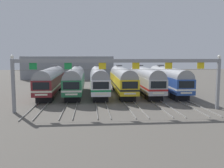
% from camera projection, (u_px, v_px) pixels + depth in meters
% --- Properties ---
extents(ground_plane, '(160.00, 160.00, 0.00)m').
position_uv_depth(ground_plane, '(111.00, 94.00, 45.41)').
color(ground_plane, '#5B564F').
extents(track_bed, '(22.26, 70.00, 0.15)m').
position_uv_depth(track_bed, '(105.00, 84.00, 62.23)').
color(track_bed, gray).
rests_on(track_bed, ground).
extents(commuter_train_maroon, '(2.88, 18.06, 5.05)m').
position_uv_depth(commuter_train_maroon, '(51.00, 80.00, 44.23)').
color(commuter_train_maroon, maroon).
rests_on(commuter_train_maroon, ground).
extents(commuter_train_green, '(2.88, 18.06, 5.05)m').
position_uv_depth(commuter_train_green, '(75.00, 80.00, 44.58)').
color(commuter_train_green, '#236B42').
rests_on(commuter_train_green, ground).
extents(commuter_train_white, '(2.88, 18.06, 5.05)m').
position_uv_depth(commuter_train_white, '(99.00, 79.00, 44.93)').
color(commuter_train_white, white).
rests_on(commuter_train_white, ground).
extents(commuter_train_yellow, '(2.88, 18.06, 5.05)m').
position_uv_depth(commuter_train_yellow, '(122.00, 79.00, 45.28)').
color(commuter_train_yellow, gold).
rests_on(commuter_train_yellow, ground).
extents(commuter_train_stainless, '(2.88, 18.06, 5.05)m').
position_uv_depth(commuter_train_stainless, '(145.00, 79.00, 45.63)').
color(commuter_train_stainless, '#B2B5BA').
rests_on(commuter_train_stainless, ground).
extents(commuter_train_blue, '(2.88, 18.06, 5.05)m').
position_uv_depth(commuter_train_blue, '(168.00, 79.00, 45.98)').
color(commuter_train_blue, '#284C9E').
rests_on(commuter_train_blue, ground).
extents(catenary_gantry, '(26.00, 0.44, 6.97)m').
position_uv_depth(catenary_gantry, '(119.00, 68.00, 31.44)').
color(catenary_gantry, gray).
rests_on(catenary_gantry, ground).
extents(maintenance_building, '(26.42, 10.00, 6.62)m').
position_uv_depth(maintenance_building, '(69.00, 67.00, 77.61)').
color(maintenance_building, gray).
rests_on(maintenance_building, ground).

